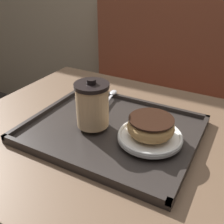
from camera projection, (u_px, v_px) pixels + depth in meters
name	position (u px, v px, depth m)	size (l,w,h in m)	color
booth_bench	(169.00, 119.00, 1.63)	(1.15, 0.44, 1.00)	brown
cafe_table	(102.00, 178.00, 0.83)	(0.79, 0.71, 0.76)	brown
serving_tray	(112.00, 130.00, 0.71)	(0.44, 0.36, 0.02)	#282321
coffee_cup_front	(92.00, 104.00, 0.68)	(0.09, 0.09, 0.13)	#E0B784
plate_with_chocolate_donut	(150.00, 136.00, 0.65)	(0.16, 0.16, 0.01)	white
donut_chocolate_glazed	(151.00, 126.00, 0.63)	(0.12, 0.12, 0.04)	tan
spoon	(111.00, 95.00, 0.85)	(0.04, 0.14, 0.01)	silver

